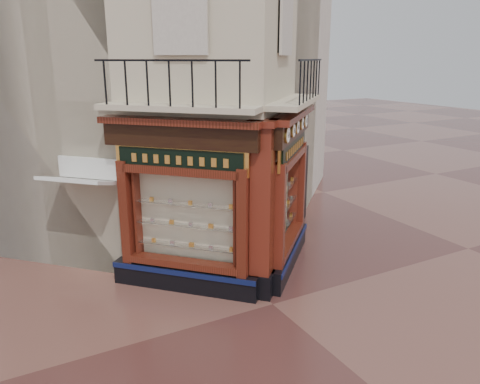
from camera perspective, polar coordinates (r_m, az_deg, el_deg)
ground at (r=10.56m, az=4.01°, el=-13.49°), size 80.00×80.00×0.00m
main_building at (r=14.77m, az=-9.09°, el=18.98°), size 11.31×11.31×12.00m
neighbour_left at (r=16.55m, az=-20.47°, el=16.14°), size 11.31×11.31×11.00m
neighbour_right at (r=17.97m, az=-4.01°, el=16.99°), size 11.31×11.31×11.00m
shopfront_left at (r=10.46m, az=-6.95°, el=-2.00°), size 2.86×2.86×3.98m
shopfront_right at (r=11.73m, az=5.93°, el=0.02°), size 2.86×2.86×3.98m
corner_pilaster at (r=10.15m, az=2.71°, el=-2.65°), size 0.85×0.85×3.98m
balcony at (r=10.51m, az=0.07°, el=10.70°), size 5.94×2.97×1.03m
clock_a at (r=10.03m, az=5.77°, el=6.92°), size 0.29×0.29×0.36m
clock_b at (r=10.69m, az=6.49°, el=7.47°), size 0.26×0.26×0.31m
clock_c at (r=11.22m, az=6.99°, el=7.85°), size 0.26×0.26×0.32m
clock_d at (r=11.88m, az=7.56°, el=8.29°), size 0.26×0.26×0.32m
clock_e at (r=12.45m, az=8.00°, el=8.62°), size 0.29×0.29×0.36m
awning at (r=12.14m, az=-18.00°, el=-10.15°), size 1.84×1.84×0.33m
signboard_left at (r=10.10m, az=-7.34°, el=3.93°), size 2.22×2.22×0.59m
signboard_right at (r=11.45m, az=6.47°, el=5.40°), size 2.22×2.22×0.59m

